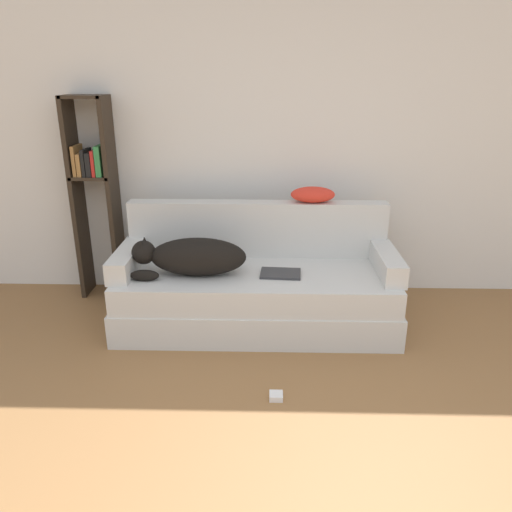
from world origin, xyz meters
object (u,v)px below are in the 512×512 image
at_px(throw_pillow, 313,195).
at_px(dog, 192,257).
at_px(couch, 256,298).
at_px(bookshelf, 94,188).
at_px(laptop, 281,274).
at_px(power_adapter, 276,396).

bearing_deg(throw_pillow, dog, -153.70).
xyz_separation_m(couch, throw_pillow, (0.42, 0.34, 0.71)).
bearing_deg(throw_pillow, couch, -140.54).
relative_size(dog, throw_pillow, 2.42).
distance_m(couch, bookshelf, 1.59).
bearing_deg(dog, couch, 10.71).
xyz_separation_m(couch, laptop, (0.17, -0.07, 0.23)).
bearing_deg(couch, bookshelf, 157.52).
distance_m(couch, throw_pillow, 0.89).
bearing_deg(throw_pillow, bookshelf, 173.40).
xyz_separation_m(laptop, throw_pillow, (0.24, 0.41, 0.48)).
height_order(dog, throw_pillow, throw_pillow).
bearing_deg(couch, dog, -169.29).
xyz_separation_m(dog, bookshelf, (-0.87, 0.63, 0.35)).
distance_m(throw_pillow, power_adapter, 1.58).
distance_m(dog, power_adapter, 1.16).
distance_m(dog, throw_pillow, 1.03).
distance_m(bookshelf, power_adapter, 2.25).
bearing_deg(throw_pillow, laptop, -120.47).
distance_m(couch, power_adapter, 0.95).
relative_size(throw_pillow, bookshelf, 0.21).
relative_size(throw_pillow, power_adapter, 4.26).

